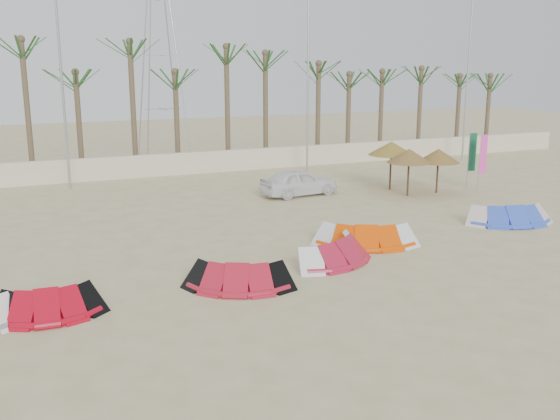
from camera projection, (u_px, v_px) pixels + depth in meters
name	position (u px, v px, depth m)	size (l,w,h in m)	color
ground	(366.00, 299.00, 17.60)	(120.00, 120.00, 0.00)	#D2BE8D
boundary_wall	(172.00, 164.00, 37.05)	(60.00, 0.30, 1.30)	beige
palm_line	(172.00, 64.00, 37.32)	(52.00, 4.00, 7.70)	brown
lamp_b	(62.00, 78.00, 31.75)	(1.25, 0.14, 11.00)	#A5A8AD
lamp_c	(309.00, 76.00, 37.25)	(1.25, 0.14, 11.00)	#A5A8AD
lamp_d	(468.00, 75.00, 41.96)	(1.25, 0.14, 11.00)	#A5A8AD
pylon	(165.00, 160.00, 42.93)	(3.00, 3.00, 14.00)	#A5A8AD
kite_red_left	(46.00, 299.00, 16.45)	(2.99, 1.70, 0.90)	#AF0719
kite_red_mid	(235.00, 272.00, 18.57)	(3.65, 2.66, 0.90)	#AC1629
kite_red_right	(331.00, 248.00, 21.04)	(3.92, 2.82, 0.90)	#AB1833
kite_orange	(361.00, 232.00, 22.96)	(4.12, 2.92, 0.90)	#E94801
kite_blue	(505.00, 213.00, 26.02)	(3.87, 2.31, 0.90)	blue
parasol_left	(409.00, 156.00, 30.90)	(2.22, 2.22, 2.38)	#4C331E
parasol_mid	(438.00, 156.00, 31.63)	(2.15, 2.15, 2.29)	#4C331E
parasol_right	(391.00, 148.00, 32.41)	(2.42, 2.42, 2.54)	#4C331E
flag_pink	(482.00, 156.00, 32.10)	(0.45, 0.04, 3.11)	#A5A8AD
flag_green	(471.00, 154.00, 33.00)	(0.45, 0.09, 3.10)	#A5A8AD
car	(299.00, 182.00, 31.29)	(1.60, 3.98, 1.36)	white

